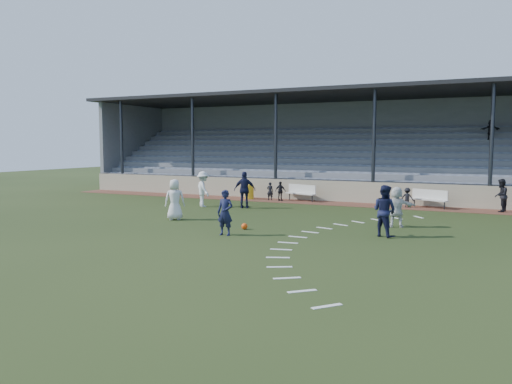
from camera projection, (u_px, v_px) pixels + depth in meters
ground at (228, 231)px, 19.14m from camera, size 90.00×90.00×0.00m
cinder_track at (316, 202)px, 28.58m from camera, size 34.00×2.00×0.02m
retaining_wall at (321, 191)px, 29.47m from camera, size 34.00×0.18×1.20m
bench_left at (301, 191)px, 29.35m from camera, size 2.02×1.07×0.95m
bench_right at (429, 197)px, 26.08m from camera, size 2.00×1.21×0.95m
trash_bin at (249, 192)px, 30.32m from camera, size 0.54×0.54×0.86m
football at (244, 226)px, 19.54m from camera, size 0.24×0.24×0.24m
player_white_lead at (175, 199)px, 21.99m from camera, size 1.05×0.96×1.81m
player_navy_lead at (225, 213)px, 18.21m from camera, size 0.62×0.42×1.67m
player_navy_mid at (384, 211)px, 17.97m from camera, size 1.12×1.02×1.87m
player_white_wing at (203, 189)px, 26.63m from camera, size 1.39×1.31×1.89m
player_navy_wing at (245, 190)px, 26.05m from camera, size 1.22×0.83×1.92m
player_white_back at (396, 207)px, 20.05m from camera, size 1.60×0.86×1.64m
official at (501, 195)px, 24.43m from camera, size 0.79×0.92×1.63m
sub_left_near at (270, 191)px, 29.70m from camera, size 0.42×0.31×1.07m
sub_left_far at (280, 191)px, 29.32m from camera, size 0.68×0.32×1.14m
sub_right at (407, 198)px, 26.26m from camera, size 0.67×0.39×1.04m
grandstand at (344, 161)px, 33.56m from camera, size 34.60×9.00×6.61m
penalty_arc at (332, 240)px, 17.38m from camera, size 3.89×14.63×0.01m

